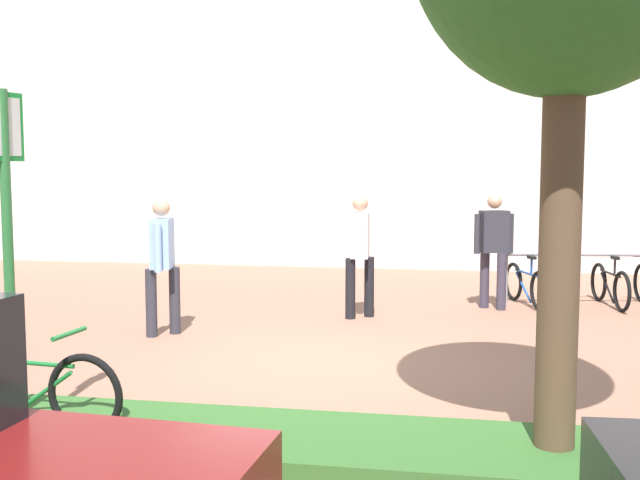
# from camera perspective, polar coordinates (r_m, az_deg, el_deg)

# --- Properties ---
(ground_plane) EXTENTS (60.00, 60.00, 0.00)m
(ground_plane) POSITION_cam_1_polar(r_m,az_deg,el_deg) (8.06, -0.38, -9.55)
(ground_plane) COLOR #936651
(building_facade) EXTENTS (28.00, 1.20, 10.00)m
(building_facade) POSITION_cam_1_polar(r_m,az_deg,el_deg) (16.50, 5.19, 15.59)
(building_facade) COLOR silver
(building_facade) RESTS_ON ground
(planter_strip) EXTENTS (7.00, 1.10, 0.16)m
(planter_strip) POSITION_cam_1_polar(r_m,az_deg,el_deg) (5.73, -4.96, -15.04)
(planter_strip) COLOR #336028
(planter_strip) RESTS_ON ground
(parking_sign_post) EXTENTS (0.12, 0.36, 2.68)m
(parking_sign_post) POSITION_cam_1_polar(r_m,az_deg,el_deg) (6.18, -22.74, 1.83)
(parking_sign_post) COLOR #2D7238
(parking_sign_post) RESTS_ON ground
(bike_at_sign) EXTENTS (1.68, 0.42, 0.86)m
(bike_at_sign) POSITION_cam_1_polar(r_m,az_deg,el_deg) (6.50, -21.27, -10.42)
(bike_at_sign) COLOR black
(bike_at_sign) RESTS_ON ground
(bike_rack_cluster) EXTENTS (3.18, 1.82, 0.83)m
(bike_rack_cluster) POSITION_cam_1_polar(r_m,az_deg,el_deg) (12.17, 21.24, -3.15)
(bike_rack_cluster) COLOR #99999E
(bike_rack_cluster) RESTS_ON ground
(bollard_steel) EXTENTS (0.16, 0.16, 0.90)m
(bollard_steel) POSITION_cam_1_polar(r_m,az_deg,el_deg) (11.12, 17.32, -3.27)
(bollard_steel) COLOR #ADADB2
(bollard_steel) RESTS_ON ground
(person_shirt_blue) EXTENTS (0.36, 0.60, 1.72)m
(person_shirt_blue) POSITION_cam_1_polar(r_m,az_deg,el_deg) (9.54, -11.92, -1.31)
(person_shirt_blue) COLOR #2D2D38
(person_shirt_blue) RESTS_ON ground
(person_shirt_white) EXTENTS (0.38, 0.61, 1.72)m
(person_shirt_white) POSITION_cam_1_polar(r_m,az_deg,el_deg) (10.45, 3.06, -0.62)
(person_shirt_white) COLOR black
(person_shirt_white) RESTS_ON ground
(person_suited_navy) EXTENTS (0.58, 0.36, 1.72)m
(person_suited_navy) POSITION_cam_1_polar(r_m,az_deg,el_deg) (11.40, 13.09, -0.25)
(person_suited_navy) COLOR #383342
(person_suited_navy) RESTS_ON ground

